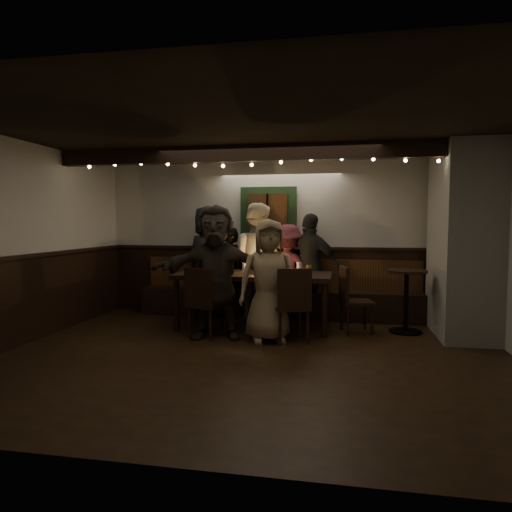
% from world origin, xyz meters
% --- Properties ---
extents(room, '(6.02, 5.01, 2.62)m').
position_xyz_m(room, '(1.07, 1.42, 1.07)').
color(room, black).
rests_on(room, ground).
extents(dining_table, '(2.27, 0.97, 0.98)m').
position_xyz_m(dining_table, '(-0.26, 1.40, 0.74)').
color(dining_table, black).
rests_on(dining_table, ground).
extents(chair_near_left, '(0.55, 0.55, 0.95)m').
position_xyz_m(chair_near_left, '(-0.81, 0.66, 0.54)').
color(chair_near_left, black).
rests_on(chair_near_left, ground).
extents(chair_near_right, '(0.58, 0.58, 0.98)m').
position_xyz_m(chair_near_right, '(0.40, 0.62, 0.55)').
color(chair_near_right, black).
rests_on(chair_near_right, ground).
extents(chair_end, '(0.51, 0.51, 0.94)m').
position_xyz_m(chair_end, '(1.15, 1.35, 0.53)').
color(chair_end, black).
rests_on(chair_end, ground).
extents(high_top, '(0.56, 0.56, 0.89)m').
position_xyz_m(high_top, '(1.92, 1.50, 0.56)').
color(high_top, black).
rests_on(high_top, ground).
extents(person_a, '(1.03, 0.83, 1.83)m').
position_xyz_m(person_a, '(-1.15, 2.13, 0.92)').
color(person_a, '#22242D').
rests_on(person_a, ground).
extents(person_b, '(0.64, 0.54, 1.48)m').
position_xyz_m(person_b, '(-0.80, 2.11, 0.74)').
color(person_b, black).
rests_on(person_b, ground).
extents(person_c, '(1.01, 0.85, 1.87)m').
position_xyz_m(person_c, '(-0.35, 2.08, 0.93)').
color(person_c, beige).
rests_on(person_c, ground).
extents(person_d, '(1.07, 0.73, 1.52)m').
position_xyz_m(person_d, '(0.17, 2.17, 0.76)').
color(person_d, '#4E1E2A').
rests_on(person_d, ground).
extents(person_e, '(1.08, 0.74, 1.70)m').
position_xyz_m(person_e, '(0.53, 2.15, 0.85)').
color(person_e, black).
rests_on(person_e, ground).
extents(person_f, '(1.72, 0.75, 1.80)m').
position_xyz_m(person_f, '(-0.64, 0.71, 0.90)').
color(person_f, '#2E2620').
rests_on(person_f, ground).
extents(person_g, '(0.90, 0.72, 1.60)m').
position_xyz_m(person_g, '(0.08, 0.67, 0.80)').
color(person_g, '#967E5D').
rests_on(person_g, ground).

